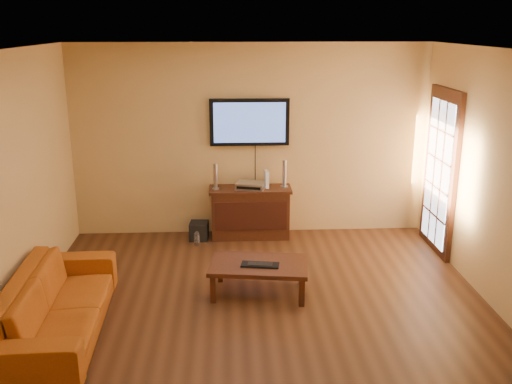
{
  "coord_description": "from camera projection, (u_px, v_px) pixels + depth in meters",
  "views": [
    {
      "loc": [
        -0.32,
        -5.4,
        2.94
      ],
      "look_at": [
        -0.01,
        0.8,
        1.1
      ],
      "focal_mm": 40.0,
      "sensor_mm": 36.0,
      "label": 1
    }
  ],
  "objects": [
    {
      "name": "ground_plane",
      "position": [
        260.0,
        313.0,
        6.02
      ],
      "size": [
        5.0,
        5.0,
        0.0
      ],
      "primitive_type": "plane",
      "color": "#3B2010",
      "rests_on": "ground"
    },
    {
      "name": "room_walls",
      "position": [
        257.0,
        144.0,
        6.14
      ],
      "size": [
        5.0,
        5.0,
        5.0
      ],
      "color": "tan",
      "rests_on": "ground"
    },
    {
      "name": "french_door",
      "position": [
        440.0,
        173.0,
        7.47
      ],
      "size": [
        0.07,
        1.02,
        2.22
      ],
      "color": "#36180C",
      "rests_on": "ground"
    },
    {
      "name": "media_console",
      "position": [
        250.0,
        212.0,
        8.09
      ],
      "size": [
        1.15,
        0.44,
        0.72
      ],
      "color": "#36180C",
      "rests_on": "ground"
    },
    {
      "name": "television",
      "position": [
        249.0,
        122.0,
        7.9
      ],
      "size": [
        1.11,
        0.08,
        0.65
      ],
      "color": "black",
      "rests_on": "ground"
    },
    {
      "name": "coffee_table",
      "position": [
        259.0,
        267.0,
        6.38
      ],
      "size": [
        1.16,
        0.79,
        0.37
      ],
      "color": "#36180C",
      "rests_on": "ground"
    },
    {
      "name": "sofa",
      "position": [
        56.0,
        295.0,
        5.52
      ],
      "size": [
        0.7,
        2.14,
        0.83
      ],
      "primitive_type": "imported",
      "rotation": [
        0.0,
        0.0,
        1.61
      ],
      "color": "#A94F12",
      "rests_on": "ground"
    },
    {
      "name": "speaker_left",
      "position": [
        215.0,
        177.0,
        7.89
      ],
      "size": [
        0.1,
        0.1,
        0.37
      ],
      "color": "silver",
      "rests_on": "media_console"
    },
    {
      "name": "speaker_right",
      "position": [
        284.0,
        175.0,
        7.99
      ],
      "size": [
        0.11,
        0.11,
        0.39
      ],
      "color": "silver",
      "rests_on": "media_console"
    },
    {
      "name": "av_receiver",
      "position": [
        251.0,
        185.0,
        7.96
      ],
      "size": [
        0.45,
        0.37,
        0.09
      ],
      "primitive_type": "cube",
      "rotation": [
        0.0,
        0.0,
        -0.26
      ],
      "color": "silver",
      "rests_on": "media_console"
    },
    {
      "name": "game_console",
      "position": [
        267.0,
        179.0,
        8.0
      ],
      "size": [
        0.06,
        0.17,
        0.23
      ],
      "primitive_type": "cube",
      "rotation": [
        0.0,
        0.0,
        0.08
      ],
      "color": "white",
      "rests_on": "media_console"
    },
    {
      "name": "subwoofer",
      "position": [
        199.0,
        231.0,
        8.04
      ],
      "size": [
        0.27,
        0.27,
        0.25
      ],
      "primitive_type": "cube",
      "rotation": [
        0.0,
        0.0,
        -0.09
      ],
      "color": "black",
      "rests_on": "ground"
    },
    {
      "name": "bottle",
      "position": [
        197.0,
        239.0,
        7.82
      ],
      "size": [
        0.07,
        0.07,
        0.21
      ],
      "color": "white",
      "rests_on": "ground"
    },
    {
      "name": "keyboard",
      "position": [
        260.0,
        265.0,
        6.3
      ],
      "size": [
        0.44,
        0.22,
        0.03
      ],
      "color": "black",
      "rests_on": "coffee_table"
    }
  ]
}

